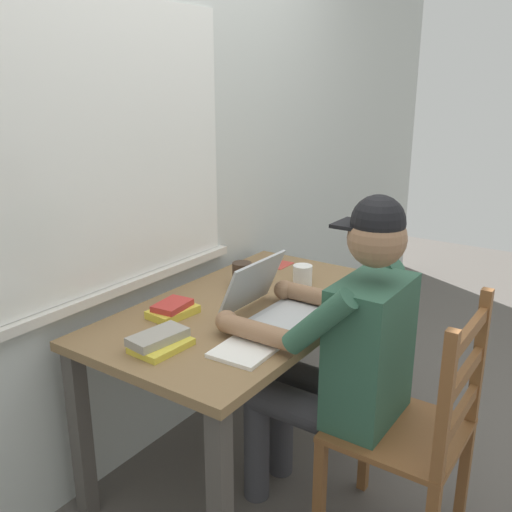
{
  "coord_description": "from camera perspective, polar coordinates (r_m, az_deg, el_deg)",
  "views": [
    {
      "loc": [
        -1.71,
        -1.21,
        1.58
      ],
      "look_at": [
        -0.02,
        -0.05,
        0.95
      ],
      "focal_mm": 39.59,
      "sensor_mm": 36.0,
      "label": 1
    }
  ],
  "objects": [
    {
      "name": "coffee_mug_white",
      "position": [
        2.48,
        4.75,
        -1.93
      ],
      "size": [
        0.12,
        0.08,
        0.09
      ],
      "color": "white",
      "rests_on": "desk"
    },
    {
      "name": "back_wall",
      "position": [
        2.4,
        -9.83,
        10.23
      ],
      "size": [
        6.0,
        0.08,
        2.6
      ],
      "color": "beige",
      "rests_on": "ground"
    },
    {
      "name": "paper_pile_near_laptop",
      "position": [
        2.1,
        3.14,
        -6.79
      ],
      "size": [
        0.2,
        0.18,
        0.01
      ],
      "primitive_type": "cube",
      "rotation": [
        0.0,
        0.0,
        0.14
      ],
      "color": "white",
      "rests_on": "desk"
    },
    {
      "name": "book_stack_main",
      "position": [
        2.18,
        -8.41,
        -5.38
      ],
      "size": [
        0.19,
        0.14,
        0.05
      ],
      "color": "gold",
      "rests_on": "desk"
    },
    {
      "name": "book_stack_side",
      "position": [
        1.93,
        -9.71,
        -8.49
      ],
      "size": [
        0.21,
        0.15,
        0.05
      ],
      "color": "gold",
      "rests_on": "desk"
    },
    {
      "name": "computer_mouse",
      "position": [
        2.33,
        7.0,
        -3.99
      ],
      "size": [
        0.06,
        0.1,
        0.03
      ],
      "primitive_type": "ellipsoid",
      "color": "black",
      "rests_on": "desk"
    },
    {
      "name": "ground_plane",
      "position": [
        2.63,
        -0.64,
        -19.78
      ],
      "size": [
        8.0,
        8.0,
        0.0
      ],
      "primitive_type": "plane",
      "color": "#56514C"
    },
    {
      "name": "coffee_mug_dark",
      "position": [
        2.46,
        -1.39,
        -1.83
      ],
      "size": [
        0.12,
        0.08,
        0.1
      ],
      "color": "#38281E",
      "rests_on": "desk"
    },
    {
      "name": "landscape_photo_print",
      "position": [
        2.75,
        2.43,
        -0.87
      ],
      "size": [
        0.13,
        0.09,
        0.0
      ],
      "primitive_type": "cube",
      "rotation": [
        0.0,
        0.0,
        0.01
      ],
      "color": "#C63D33",
      "rests_on": "desk"
    },
    {
      "name": "desk",
      "position": [
        2.3,
        -0.69,
        -7.23
      ],
      "size": [
        1.32,
        0.75,
        0.73
      ],
      "color": "olive",
      "rests_on": "ground"
    },
    {
      "name": "paper_pile_back_corner",
      "position": [
        1.9,
        -0.75,
        -9.24
      ],
      "size": [
        0.26,
        0.19,
        0.01
      ],
      "primitive_type": "cube",
      "rotation": [
        0.0,
        0.0,
        0.04
      ],
      "color": "white",
      "rests_on": "desk"
    },
    {
      "name": "laptop",
      "position": [
        2.13,
        1.74,
        -4.96
      ],
      "size": [
        0.33,
        0.32,
        0.22
      ],
      "color": "#ADAFB2",
      "rests_on": "desk"
    },
    {
      "name": "seated_person",
      "position": [
        2.01,
        8.58,
        -9.37
      ],
      "size": [
        0.5,
        0.6,
        1.25
      ],
      "color": "#2D5642",
      "rests_on": "ground"
    },
    {
      "name": "wooden_chair",
      "position": [
        2.04,
        15.69,
        -16.79
      ],
      "size": [
        0.42,
        0.42,
        0.94
      ],
      "color": "brown",
      "rests_on": "ground"
    }
  ]
}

